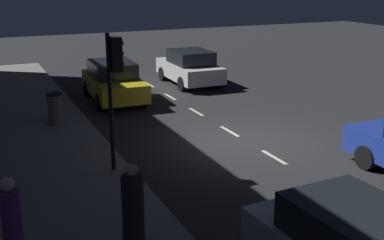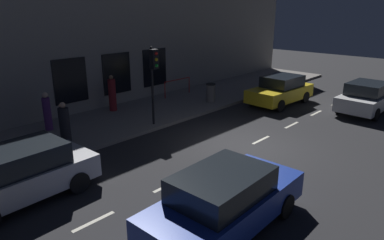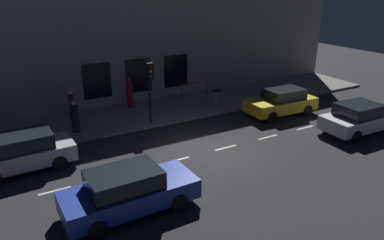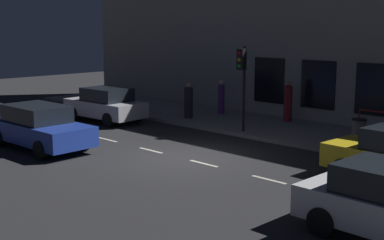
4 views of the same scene
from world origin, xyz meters
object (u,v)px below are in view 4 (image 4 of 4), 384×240
(pedestrian_0, at_px, (288,103))
(pedestrian_1, at_px, (221,98))
(parked_car_2, at_px, (39,127))
(parked_car_3, at_px, (106,105))
(trash_bin, at_px, (359,133))
(pedestrian_2, at_px, (189,102))
(traffic_light, at_px, (242,69))

(pedestrian_0, height_order, pedestrian_1, pedestrian_0)
(parked_car_2, xyz_separation_m, parked_car_3, (5.00, 2.78, -0.00))
(parked_car_2, xyz_separation_m, pedestrian_1, (9.76, -0.20, 0.14))
(pedestrian_0, distance_m, pedestrian_1, 3.62)
(pedestrian_1, distance_m, trash_bin, 8.58)
(pedestrian_0, bearing_deg, pedestrian_2, 65.62)
(pedestrian_2, bearing_deg, pedestrian_1, 14.03)
(parked_car_2, relative_size, parked_car_3, 1.12)
(parked_car_2, bearing_deg, traffic_light, 149.82)
(traffic_light, height_order, pedestrian_2, traffic_light)
(traffic_light, bearing_deg, pedestrian_2, 77.72)
(pedestrian_0, bearing_deg, trash_bin, -175.16)
(traffic_light, distance_m, trash_bin, 5.20)
(pedestrian_0, relative_size, pedestrian_1, 1.11)
(pedestrian_1, height_order, trash_bin, pedestrian_1)
(parked_car_2, distance_m, trash_bin, 11.46)
(traffic_light, relative_size, pedestrian_2, 2.10)
(pedestrian_2, distance_m, trash_bin, 8.57)
(parked_car_2, height_order, pedestrian_1, pedestrian_1)
(trash_bin, bearing_deg, parked_car_3, 103.32)
(traffic_light, relative_size, parked_car_2, 0.75)
(traffic_light, height_order, parked_car_2, traffic_light)
(traffic_light, xyz_separation_m, pedestrian_0, (3.30, 0.00, -1.71))
(traffic_light, xyz_separation_m, parked_car_2, (-6.91, 3.79, -1.91))
(parked_car_2, bearing_deg, parked_car_3, -152.33)
(pedestrian_0, distance_m, trash_bin, 5.37)
(traffic_light, relative_size, trash_bin, 3.35)
(traffic_light, height_order, trash_bin, traffic_light)
(parked_car_2, bearing_deg, pedestrian_0, 158.20)
(traffic_light, height_order, parked_car_3, traffic_light)
(pedestrian_2, relative_size, trash_bin, 1.60)
(parked_car_2, bearing_deg, pedestrian_2, 179.00)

